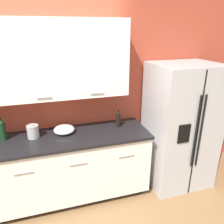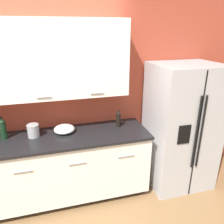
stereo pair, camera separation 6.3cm
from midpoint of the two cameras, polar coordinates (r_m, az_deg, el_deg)
wall_back at (r=2.83m, az=-19.72°, el=5.86°), size 10.00×0.39×2.60m
counter_unit at (r=2.97m, az=-14.77°, el=-14.11°), size 2.46×0.64×0.91m
refrigerator at (r=3.18m, az=18.02°, el=-3.67°), size 0.86×0.77×1.72m
wine_bottle at (r=2.85m, az=-26.05°, el=-3.92°), size 0.08×0.08×0.28m
oil_bottle at (r=2.89m, az=2.30°, el=-1.79°), size 0.06×0.06×0.23m
steel_canister at (r=2.79m, az=-19.28°, el=-4.62°), size 0.14×0.14×0.17m
mixing_bowl at (r=2.80m, az=-11.73°, el=-4.38°), size 0.26×0.26×0.09m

